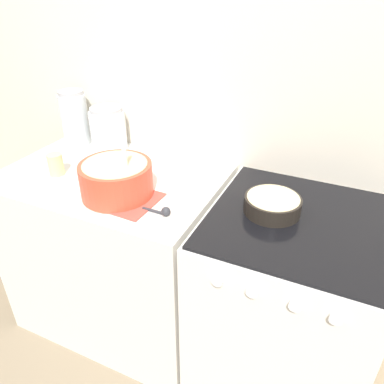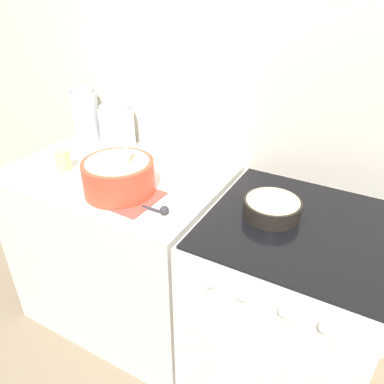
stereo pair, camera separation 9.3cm
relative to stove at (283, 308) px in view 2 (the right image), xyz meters
The scene contains 10 objects.
wall_back 0.91m from the stove, 133.76° to the left, with size 4.97×0.05×2.40m.
countertop_cabinet 0.84m from the stove, behind, with size 0.98×0.68×0.88m.
stove is the anchor object (origin of this frame).
mixing_bowl 0.89m from the stove, 169.28° to the right, with size 0.29×0.29×0.25m.
baking_pan 0.49m from the stove, behind, with size 0.21×0.21×0.07m.
storage_jar_left 1.36m from the stove, 169.14° to the left, with size 0.14×0.14×0.28m.
storage_jar_middle 1.17m from the stove, 166.99° to the left, with size 0.18×0.18×0.22m.
tin_can 1.18m from the stove, behind, with size 0.07×0.07×0.10m.
recipe_page 0.79m from the stove, 165.97° to the right, with size 0.22×0.23×0.01m.
measuring_spoon 0.68m from the stove, 158.26° to the right, with size 0.12×0.04×0.04m.
Camera 2 is at (0.55, -0.82, 1.67)m, focal length 35.00 mm.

